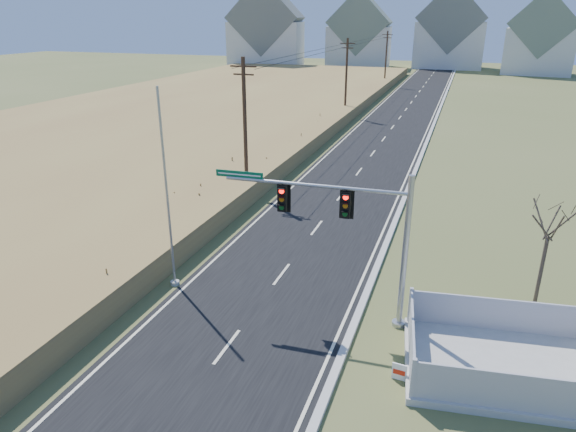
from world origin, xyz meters
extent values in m
plane|color=#515A2B|center=(0.00, 0.00, 0.00)|extent=(260.00, 260.00, 0.00)
cube|color=black|center=(0.00, 50.00, 0.03)|extent=(8.00, 180.00, 0.06)
cube|color=#B2AFA8|center=(4.15, 50.00, 0.09)|extent=(0.30, 180.00, 0.18)
cube|color=olive|center=(-24.00, 40.00, 0.65)|extent=(38.00, 110.00, 1.30)
cylinder|color=#422D1E|center=(-6.50, 15.00, 4.50)|extent=(0.26, 0.26, 9.00)
cube|color=#422D1E|center=(-6.50, 15.00, 8.40)|extent=(1.80, 0.10, 0.10)
cube|color=#422D1E|center=(-6.50, 15.00, 7.90)|extent=(1.40, 0.10, 0.10)
cylinder|color=#422D1E|center=(-6.50, 45.00, 4.50)|extent=(0.26, 0.26, 9.00)
cube|color=#422D1E|center=(-6.50, 45.00, 8.40)|extent=(1.80, 0.10, 0.10)
cube|color=#422D1E|center=(-6.50, 45.00, 7.90)|extent=(1.40, 0.10, 0.10)
cylinder|color=#422D1E|center=(-6.50, 75.00, 4.50)|extent=(0.26, 0.26, 9.00)
cube|color=#422D1E|center=(-6.50, 75.00, 8.40)|extent=(1.80, 0.10, 0.10)
cube|color=#422D1E|center=(-6.50, 75.00, 7.90)|extent=(1.40, 0.10, 0.10)
cube|color=silver|center=(-38.00, 100.00, 5.00)|extent=(17.38, 13.12, 10.00)
cube|color=slate|center=(-38.00, 100.00, 10.90)|extent=(17.69, 13.38, 16.29)
cube|color=silver|center=(-18.00, 108.00, 4.50)|extent=(14.66, 10.95, 9.00)
cube|color=slate|center=(-18.00, 108.00, 9.90)|extent=(14.93, 11.17, 14.26)
cube|color=silver|center=(2.00, 112.00, 5.00)|extent=(15.00, 10.00, 10.00)
cube|color=slate|center=(2.00, 112.00, 10.90)|extent=(15.27, 10.20, 15.27)
cube|color=silver|center=(20.00, 104.00, 4.50)|extent=(13.87, 10.31, 9.00)
cube|color=slate|center=(20.00, 104.00, 9.90)|extent=(14.12, 10.51, 13.24)
cylinder|color=#9EA0A5|center=(5.79, 1.56, 0.09)|extent=(0.53, 0.53, 0.18)
cylinder|color=#9EA0A5|center=(5.79, 1.56, 3.10)|extent=(0.23, 0.23, 6.20)
cylinder|color=#9EA0A5|center=(2.25, 1.41, 5.49)|extent=(7.09, 0.44, 0.14)
cube|color=black|center=(3.49, 1.46, 4.87)|extent=(0.35, 0.29, 1.05)
cube|color=black|center=(1.01, 1.36, 4.87)|extent=(0.35, 0.29, 1.05)
cube|color=#045635|center=(-0.76, 1.29, 5.67)|extent=(1.95, 0.12, 0.27)
cube|color=#B7B5AD|center=(9.76, -0.11, 0.13)|extent=(7.52, 5.60, 0.27)
cube|color=#A2A2A6|center=(10.04, -2.32, 0.93)|extent=(6.61, 0.94, 1.33)
cube|color=#A2A2A6|center=(9.47, 2.09, 0.93)|extent=(6.61, 0.94, 1.33)
cube|color=#A2A2A6|center=(6.45, -0.55, 0.93)|extent=(0.66, 4.41, 1.33)
cube|color=white|center=(6.24, -1.74, 0.33)|extent=(0.50, 0.10, 0.62)
cube|color=red|center=(6.24, -1.77, 0.33)|extent=(0.40, 0.06, 0.18)
cylinder|color=#B7B5AD|center=(-4.30, 1.58, 0.09)|extent=(0.40, 0.40, 0.18)
cylinder|color=#9EA0A5|center=(-4.30, 1.58, 4.43)|extent=(0.11, 0.11, 8.87)
cylinder|color=#4C3F33|center=(10.94, 4.41, 1.69)|extent=(0.15, 0.15, 3.38)
camera|label=1|loc=(7.29, -16.26, 11.47)|focal=32.00mm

